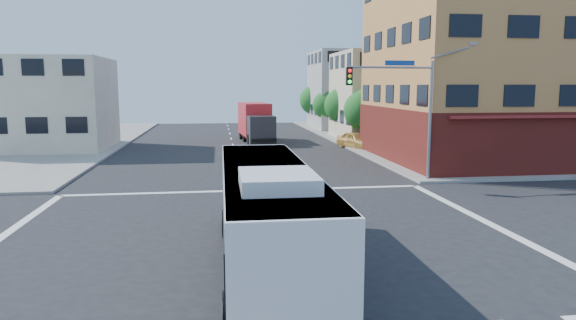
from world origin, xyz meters
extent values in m
plane|color=black|center=(0.00, 0.00, 0.00)|extent=(120.00, 120.00, 0.00)
cube|color=gray|center=(35.00, 35.00, 0.07)|extent=(50.00, 50.00, 0.15)
cube|color=#B57B41|center=(20.00, 18.50, 7.00)|extent=(18.00, 15.00, 14.00)
cube|color=#541513|center=(20.00, 18.50, 2.00)|extent=(18.09, 15.08, 4.00)
cube|color=maroon|center=(20.00, 11.40, 3.60)|extent=(16.00, 1.60, 0.51)
cube|color=beige|center=(17.00, 34.00, 4.50)|extent=(12.00, 10.00, 9.00)
cube|color=gray|center=(17.00, 48.00, 5.00)|extent=(12.00, 10.00, 10.00)
cube|color=beige|center=(-17.00, 30.00, 4.00)|extent=(12.00, 10.00, 8.00)
cylinder|color=gray|center=(10.80, 10.80, 3.50)|extent=(0.18, 0.18, 7.00)
cylinder|color=gray|center=(8.30, 10.55, 6.60)|extent=(5.01, 0.62, 0.12)
cube|color=black|center=(5.80, 10.30, 6.10)|extent=(0.32, 0.30, 1.00)
sphere|color=#FF0C0C|center=(5.80, 10.13, 6.40)|extent=(0.20, 0.20, 0.20)
sphere|color=yellow|center=(5.80, 10.13, 6.10)|extent=(0.20, 0.20, 0.20)
sphere|color=#19FF33|center=(5.80, 10.13, 5.80)|extent=(0.20, 0.20, 0.20)
cube|color=navy|center=(8.80, 10.60, 6.85)|extent=(1.80, 0.22, 0.28)
cube|color=gray|center=(13.30, 11.05, 8.00)|extent=(0.50, 0.22, 0.14)
cylinder|color=#3A2815|center=(11.80, 28.00, 0.96)|extent=(0.28, 0.28, 1.92)
sphere|color=#18571D|center=(11.80, 28.00, 3.37)|extent=(3.60, 3.60, 3.60)
sphere|color=#18571D|center=(12.20, 27.70, 4.27)|extent=(2.52, 2.52, 2.52)
cylinder|color=#3A2815|center=(11.80, 36.00, 1.00)|extent=(0.28, 0.28, 1.99)
sphere|color=#18571D|center=(11.80, 36.00, 3.51)|extent=(3.80, 3.80, 3.80)
sphere|color=#18571D|center=(12.20, 35.70, 4.46)|extent=(2.66, 2.66, 2.66)
cylinder|color=#3A2815|center=(11.80, 44.00, 0.94)|extent=(0.28, 0.28, 1.89)
sphere|color=#18571D|center=(11.80, 44.00, 3.25)|extent=(3.40, 3.40, 3.40)
sphere|color=#18571D|center=(12.20, 43.70, 4.10)|extent=(2.38, 2.38, 2.38)
cylinder|color=#3A2815|center=(11.80, 52.00, 1.01)|extent=(0.28, 0.28, 2.03)
sphere|color=#18571D|center=(11.80, 52.00, 3.63)|extent=(4.00, 4.00, 4.00)
sphere|color=#18571D|center=(12.20, 51.70, 4.63)|extent=(2.80, 2.80, 2.80)
cube|color=black|center=(-0.05, -2.77, 0.55)|extent=(2.67, 12.04, 0.45)
cube|color=white|center=(-0.05, -2.77, 1.77)|extent=(2.65, 12.01, 2.85)
cube|color=black|center=(-0.05, -2.77, 1.95)|extent=(2.70, 11.65, 1.25)
cube|color=black|center=(0.01, 3.16, 1.85)|extent=(2.34, 0.08, 1.35)
cube|color=#E5590C|center=(0.01, 3.19, 2.85)|extent=(1.91, 0.07, 0.28)
cube|color=white|center=(-0.05, -2.77, 3.14)|extent=(2.60, 11.77, 0.12)
cube|color=white|center=(-0.07, -5.77, 3.38)|extent=(1.80, 2.21, 0.36)
cube|color=#08763C|center=(-1.34, -3.26, 1.05)|extent=(0.07, 5.50, 0.28)
cube|color=#08763C|center=(1.24, -3.28, 1.05)|extent=(0.07, 5.50, 0.28)
cylinder|color=black|center=(-1.21, 1.08, 0.52)|extent=(0.31, 1.04, 1.04)
cylinder|color=#99999E|center=(-1.35, 1.08, 0.52)|extent=(0.04, 0.52, 0.52)
cylinder|color=black|center=(1.18, 1.06, 0.52)|extent=(0.31, 1.04, 1.04)
cylinder|color=#99999E|center=(1.32, 1.05, 0.52)|extent=(0.04, 0.52, 0.52)
cylinder|color=black|center=(-1.27, -6.60, 0.52)|extent=(0.31, 1.04, 1.04)
cylinder|color=#99999E|center=(-1.41, -6.60, 0.52)|extent=(0.04, 0.52, 0.52)
cylinder|color=black|center=(1.11, -6.62, 0.52)|extent=(0.31, 1.04, 1.04)
cylinder|color=#99999E|center=(1.25, -6.62, 0.52)|extent=(0.04, 0.52, 0.52)
cube|color=#26262B|center=(2.66, 30.52, 1.39)|extent=(2.65, 2.55, 2.78)
cube|color=black|center=(2.74, 29.51, 1.81)|extent=(2.24, 0.28, 1.07)
cube|color=#B51F25|center=(2.31, 34.56, 2.24)|extent=(3.07, 6.18, 3.20)
cube|color=black|center=(2.42, 33.29, 0.59)|extent=(3.08, 8.71, 0.32)
cylinder|color=black|center=(1.52, 30.64, 0.53)|extent=(0.39, 1.09, 1.07)
cylinder|color=black|center=(3.75, 30.83, 0.53)|extent=(0.39, 1.09, 1.07)
cylinder|color=black|center=(1.25, 33.72, 0.53)|extent=(0.39, 1.09, 1.07)
cylinder|color=black|center=(3.49, 33.92, 0.53)|extent=(0.39, 1.09, 1.07)
cylinder|color=black|center=(1.02, 36.38, 0.53)|extent=(0.39, 1.09, 1.07)
cylinder|color=black|center=(3.26, 36.58, 0.53)|extent=(0.39, 1.09, 1.07)
imported|color=gold|center=(10.88, 26.95, 0.74)|extent=(3.20, 4.68, 1.48)
camera|label=1|loc=(-1.47, -17.56, 5.59)|focal=32.00mm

